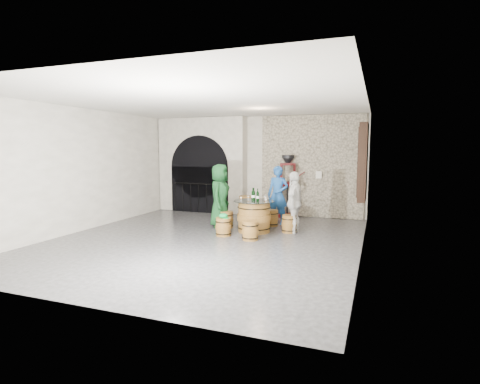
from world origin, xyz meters
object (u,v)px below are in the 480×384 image
(barrel_table, at_px, (254,216))
(wine_bottle_center, at_px, (258,196))
(person_green, at_px, (220,196))
(wine_bottle_right, at_px, (254,195))
(barrel_stool_far, at_px, (271,218))
(barrel_stool_left, at_px, (226,220))
(barrel_stool_right, at_px, (289,224))
(corking_press, at_px, (288,181))
(barrel_stool_near_right, at_px, (250,231))
(barrel_stool_near_left, at_px, (223,227))
(wine_bottle_left, at_px, (253,195))
(person_blue, at_px, (278,195))
(side_barrel, at_px, (247,207))
(person_white, at_px, (294,202))

(barrel_table, bearing_deg, wine_bottle_center, -20.43)
(person_green, bearing_deg, wine_bottle_right, -107.38)
(barrel_stool_far, bearing_deg, barrel_stool_left, -149.21)
(barrel_stool_right, distance_m, corking_press, 2.43)
(barrel_stool_near_right, height_order, person_green, person_green)
(barrel_stool_near_left, bearing_deg, person_green, 117.72)
(person_green, bearing_deg, wine_bottle_left, -108.01)
(person_blue, bearing_deg, barrel_table, -100.20)
(corking_press, bearing_deg, wine_bottle_left, -109.25)
(barrel_stool_right, relative_size, corking_press, 0.23)
(barrel_stool_far, xyz_separation_m, barrel_stool_near_left, (-0.79, -1.57, 0.00))
(barrel_table, relative_size, barrel_stool_far, 2.34)
(barrel_table, relative_size, barrel_stool_left, 2.34)
(barrel_stool_left, distance_m, barrel_stool_near_left, 0.97)
(wine_bottle_right, bearing_deg, barrel_stool_left, 170.44)
(barrel_stool_left, xyz_separation_m, barrel_stool_right, (1.75, 0.02, 0.00))
(barrel_stool_right, bearing_deg, corking_press, 104.29)
(person_blue, height_order, wine_bottle_center, person_blue)
(barrel_stool_right, bearing_deg, barrel_stool_near_left, -146.92)
(wine_bottle_right, height_order, corking_press, corking_press)
(wine_bottle_right, xyz_separation_m, side_barrel, (-0.75, 1.63, -0.60))
(barrel_stool_right, bearing_deg, wine_bottle_center, -159.73)
(barrel_stool_left, height_order, barrel_stool_near_right, same)
(barrel_table, height_order, wine_bottle_right, wine_bottle_right)
(corking_press, bearing_deg, barrel_stool_near_left, -116.04)
(barrel_table, height_order, person_green, person_green)
(person_blue, relative_size, wine_bottle_right, 5.14)
(wine_bottle_left, bearing_deg, person_green, 168.82)
(person_blue, relative_size, person_white, 1.06)
(wine_bottle_left, xyz_separation_m, wine_bottle_center, (0.17, -0.12, 0.00))
(barrel_stool_left, xyz_separation_m, wine_bottle_center, (0.98, -0.26, 0.72))
(barrel_stool_near_left, bearing_deg, person_blue, 65.44)
(barrel_stool_near_left, distance_m, wine_bottle_right, 1.19)
(person_white, relative_size, side_barrel, 2.23)
(corking_press, bearing_deg, person_blue, -100.52)
(barrel_stool_left, height_order, corking_press, corking_press)
(barrel_stool_far, bearing_deg, wine_bottle_right, -107.83)
(person_white, bearing_deg, barrel_table, -67.53)
(barrel_stool_near_right, bearing_deg, person_blue, 86.98)
(barrel_stool_left, bearing_deg, wine_bottle_left, -10.33)
(person_green, relative_size, side_barrel, 2.46)
(side_barrel, bearing_deg, barrel_stool_near_left, -84.88)
(barrel_stool_far, height_order, person_white, person_white)
(barrel_stool_right, xyz_separation_m, person_green, (-1.96, 0.04, 0.64))
(barrel_stool_near_right, xyz_separation_m, person_white, (0.80, 1.16, 0.56))
(wine_bottle_right, xyz_separation_m, corking_press, (0.35, 2.35, 0.19))
(barrel_stool_right, bearing_deg, barrel_table, -164.41)
(barrel_stool_near_right, height_order, corking_press, corking_press)
(barrel_stool_far, xyz_separation_m, wine_bottle_center, (-0.11, -0.92, 0.72))
(person_green, bearing_deg, barrel_stool_left, -111.23)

